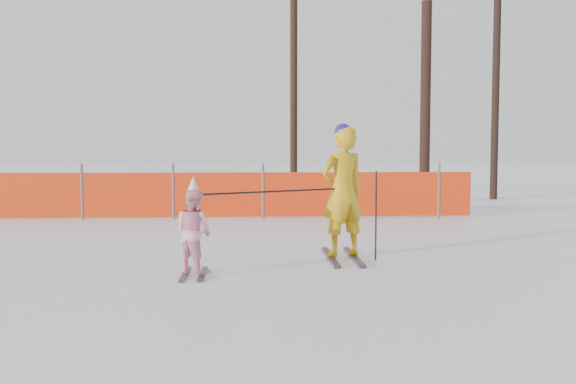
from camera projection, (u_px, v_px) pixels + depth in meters
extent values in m
plane|color=white|center=(290.00, 271.00, 8.31)|extent=(120.00, 120.00, 0.00)
cube|color=black|center=(331.00, 257.00, 9.29)|extent=(0.09, 1.60, 0.04)
cube|color=black|center=(354.00, 257.00, 9.30)|extent=(0.09, 1.60, 0.04)
imported|color=gold|center=(343.00, 192.00, 9.23)|extent=(0.80, 0.69, 1.86)
sphere|color=navy|center=(343.00, 132.00, 9.17)|extent=(0.24, 0.24, 0.24)
cube|color=black|center=(185.00, 274.00, 8.06)|extent=(0.09, 0.89, 0.03)
cube|color=black|center=(203.00, 274.00, 8.07)|extent=(0.09, 0.89, 0.03)
imported|color=#FFA6B4|center=(194.00, 231.00, 8.03)|extent=(0.65, 0.64, 1.06)
cone|color=silver|center=(193.00, 186.00, 7.99)|extent=(0.19, 0.19, 0.24)
cylinder|color=black|center=(376.00, 216.00, 9.08)|extent=(0.02, 0.02, 1.28)
cylinder|color=black|center=(273.00, 191.00, 8.61)|extent=(1.83, 1.03, 0.02)
cylinder|color=#595960|center=(82.00, 192.00, 14.15)|extent=(0.06, 0.06, 1.25)
cylinder|color=#595960|center=(173.00, 192.00, 14.25)|extent=(0.06, 0.06, 1.25)
cylinder|color=#595960|center=(263.00, 191.00, 14.36)|extent=(0.06, 0.06, 1.25)
cylinder|color=#595960|center=(352.00, 191.00, 14.47)|extent=(0.06, 0.06, 1.25)
cylinder|color=#595960|center=(439.00, 191.00, 14.57)|extent=(0.06, 0.06, 1.25)
cube|color=red|center=(99.00, 195.00, 14.17)|extent=(16.73, 0.03, 1.00)
cylinder|color=black|center=(425.00, 103.00, 18.36)|extent=(0.29, 0.29, 5.75)
cylinder|color=black|center=(495.00, 100.00, 19.71)|extent=(0.23, 0.23, 6.10)
cylinder|color=black|center=(294.00, 96.00, 18.36)|extent=(0.21, 0.21, 6.18)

